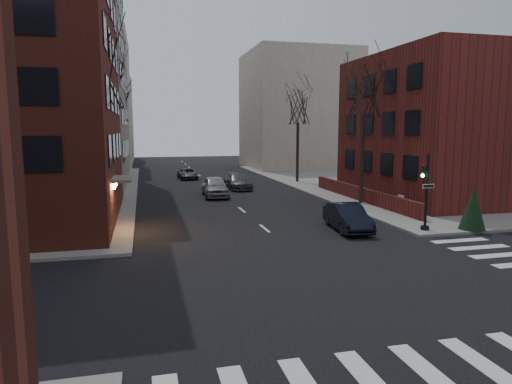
{
  "coord_description": "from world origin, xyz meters",
  "views": [
    {
      "loc": [
        -6.4,
        -11.83,
        5.45
      ],
      "look_at": [
        -0.41,
        12.36,
        2.0
      ],
      "focal_mm": 32.0,
      "sensor_mm": 36.0,
      "label": 1
    }
  ],
  "objects_px": {
    "streetlamp_near": "(117,146)",
    "car_lane_far": "(188,174)",
    "tree_right_a": "(364,92)",
    "tree_right_b": "(298,107)",
    "car_lane_gray": "(238,181)",
    "sandwich_board": "(402,201)",
    "car_lane_silver": "(215,186)",
    "tree_left_b": "(109,84)",
    "evergreen_shrub": "(473,208)",
    "parked_sedan": "(347,217)",
    "traffic_signal": "(425,197)",
    "streetlamp_far": "(126,140)",
    "tree_left_a": "(93,71)",
    "tree_left_c": "(118,105)"
  },
  "relations": [
    {
      "from": "streetlamp_near",
      "to": "car_lane_far",
      "type": "bearing_deg",
      "value": 68.31
    },
    {
      "from": "tree_right_a",
      "to": "tree_right_b",
      "type": "height_order",
      "value": "tree_right_a"
    },
    {
      "from": "tree_right_b",
      "to": "car_lane_gray",
      "type": "bearing_deg",
      "value": -154.84
    },
    {
      "from": "streetlamp_near",
      "to": "sandwich_board",
      "type": "xyz_separation_m",
      "value": [
        18.7,
        -6.71,
        -3.63
      ]
    },
    {
      "from": "car_lane_silver",
      "to": "car_lane_gray",
      "type": "relative_size",
      "value": 0.99
    },
    {
      "from": "car_lane_far",
      "to": "car_lane_gray",
      "type": "bearing_deg",
      "value": -71.51
    },
    {
      "from": "tree_left_b",
      "to": "evergreen_shrub",
      "type": "bearing_deg",
      "value": -42.2
    },
    {
      "from": "parked_sedan",
      "to": "sandwich_board",
      "type": "height_order",
      "value": "parked_sedan"
    },
    {
      "from": "tree_left_b",
      "to": "sandwich_board",
      "type": "distance_m",
      "value": 23.58
    },
    {
      "from": "tree_right_a",
      "to": "tree_right_b",
      "type": "distance_m",
      "value": 14.01
    },
    {
      "from": "traffic_signal",
      "to": "car_lane_silver",
      "type": "height_order",
      "value": "traffic_signal"
    },
    {
      "from": "tree_left_b",
      "to": "car_lane_gray",
      "type": "bearing_deg",
      "value": 14.53
    },
    {
      "from": "streetlamp_near",
      "to": "car_lane_gray",
      "type": "height_order",
      "value": "streetlamp_near"
    },
    {
      "from": "tree_left_b",
      "to": "streetlamp_far",
      "type": "xyz_separation_m",
      "value": [
        0.6,
        16.0,
        -4.68
      ]
    },
    {
      "from": "tree_left_a",
      "to": "sandwich_board",
      "type": "xyz_separation_m",
      "value": [
        19.3,
        1.29,
        -7.87
      ]
    },
    {
      "from": "car_lane_silver",
      "to": "car_lane_far",
      "type": "height_order",
      "value": "car_lane_silver"
    },
    {
      "from": "parked_sedan",
      "to": "sandwich_board",
      "type": "bearing_deg",
      "value": 43.33
    },
    {
      "from": "evergreen_shrub",
      "to": "tree_left_a",
      "type": "bearing_deg",
      "value": 164.09
    },
    {
      "from": "traffic_signal",
      "to": "car_lane_far",
      "type": "xyz_separation_m",
      "value": [
        -9.63,
        29.36,
        -1.32
      ]
    },
    {
      "from": "car_lane_far",
      "to": "tree_left_a",
      "type": "bearing_deg",
      "value": -108.74
    },
    {
      "from": "tree_left_b",
      "to": "tree_right_b",
      "type": "height_order",
      "value": "tree_left_b"
    },
    {
      "from": "tree_right_b",
      "to": "evergreen_shrub",
      "type": "bearing_deg",
      "value": -85.86
    },
    {
      "from": "tree_left_a",
      "to": "streetlamp_far",
      "type": "bearing_deg",
      "value": 88.77
    },
    {
      "from": "tree_left_a",
      "to": "car_lane_silver",
      "type": "height_order",
      "value": "tree_left_a"
    },
    {
      "from": "traffic_signal",
      "to": "parked_sedan",
      "type": "height_order",
      "value": "traffic_signal"
    },
    {
      "from": "tree_left_c",
      "to": "tree_left_a",
      "type": "bearing_deg",
      "value": -90.0
    },
    {
      "from": "tree_right_a",
      "to": "tree_right_b",
      "type": "bearing_deg",
      "value": 90.0
    },
    {
      "from": "traffic_signal",
      "to": "sandwich_board",
      "type": "height_order",
      "value": "traffic_signal"
    },
    {
      "from": "car_lane_gray",
      "to": "tree_left_b",
      "type": "bearing_deg",
      "value": -165.97
    },
    {
      "from": "tree_left_c",
      "to": "car_lane_gray",
      "type": "relative_size",
      "value": 1.99
    },
    {
      "from": "evergreen_shrub",
      "to": "streetlamp_near",
      "type": "bearing_deg",
      "value": 144.17
    },
    {
      "from": "parked_sedan",
      "to": "car_lane_far",
      "type": "bearing_deg",
      "value": 107.87
    },
    {
      "from": "streetlamp_near",
      "to": "car_lane_silver",
      "type": "height_order",
      "value": "streetlamp_near"
    },
    {
      "from": "tree_left_c",
      "to": "streetlamp_far",
      "type": "xyz_separation_m",
      "value": [
        0.6,
        2.0,
        -3.79
      ]
    },
    {
      "from": "streetlamp_far",
      "to": "parked_sedan",
      "type": "bearing_deg",
      "value": -68.47
    },
    {
      "from": "tree_left_b",
      "to": "tree_right_b",
      "type": "xyz_separation_m",
      "value": [
        17.6,
        6.0,
        -1.33
      ]
    },
    {
      "from": "tree_left_a",
      "to": "tree_left_b",
      "type": "distance_m",
      "value": 12.01
    },
    {
      "from": "sandwich_board",
      "to": "tree_right_a",
      "type": "bearing_deg",
      "value": 106.99
    },
    {
      "from": "tree_left_c",
      "to": "streetlamp_near",
      "type": "distance_m",
      "value": 18.4
    },
    {
      "from": "tree_right_a",
      "to": "car_lane_far",
      "type": "xyz_separation_m",
      "value": [
        -10.5,
        20.35,
        -7.45
      ]
    },
    {
      "from": "evergreen_shrub",
      "to": "car_lane_far",
      "type": "bearing_deg",
      "value": 112.22
    },
    {
      "from": "tree_left_c",
      "to": "car_lane_silver",
      "type": "height_order",
      "value": "tree_left_c"
    },
    {
      "from": "tree_right_a",
      "to": "car_lane_gray",
      "type": "xyz_separation_m",
      "value": [
        -6.83,
        10.79,
        -7.32
      ]
    },
    {
      "from": "traffic_signal",
      "to": "tree_left_b",
      "type": "bearing_deg",
      "value": 134.54
    },
    {
      "from": "tree_left_a",
      "to": "tree_right_b",
      "type": "height_order",
      "value": "tree_left_a"
    },
    {
      "from": "traffic_signal",
      "to": "tree_left_c",
      "type": "relative_size",
      "value": 0.41
    },
    {
      "from": "streetlamp_near",
      "to": "car_lane_silver",
      "type": "xyz_separation_m",
      "value": [
        7.4,
        2.58,
        -3.41
      ]
    },
    {
      "from": "car_lane_gray",
      "to": "sandwich_board",
      "type": "xyz_separation_m",
      "value": [
        8.53,
        -13.5,
        -0.11
      ]
    },
    {
      "from": "tree_left_b",
      "to": "streetlamp_far",
      "type": "height_order",
      "value": "tree_left_b"
    },
    {
      "from": "streetlamp_far",
      "to": "car_lane_far",
      "type": "height_order",
      "value": "streetlamp_far"
    }
  ]
}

